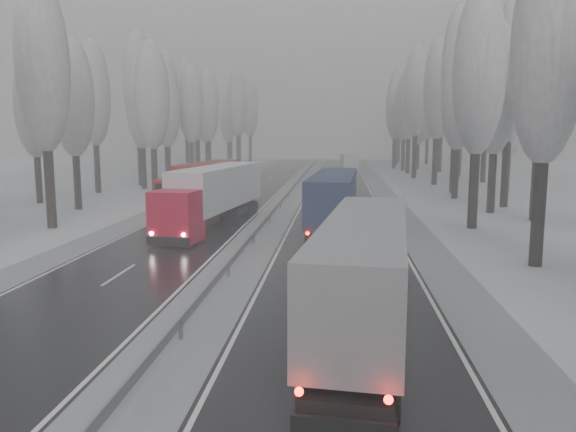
# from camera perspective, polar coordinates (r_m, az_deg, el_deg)

# --- Properties ---
(ground) EXTENTS (260.00, 260.00, 0.00)m
(ground) POSITION_cam_1_polar(r_m,az_deg,el_deg) (15.49, -15.03, -17.36)
(ground) COLOR silver
(ground) RESTS_ON ground
(carriageway_right) EXTENTS (7.50, 200.00, 0.03)m
(carriageway_right) POSITION_cam_1_polar(r_m,az_deg,el_deg) (43.57, 5.32, -0.39)
(carriageway_right) COLOR black
(carriageway_right) RESTS_ON ground
(carriageway_left) EXTENTS (7.50, 200.00, 0.03)m
(carriageway_left) POSITION_cam_1_polar(r_m,az_deg,el_deg) (44.76, -8.24, -0.21)
(carriageway_left) COLOR black
(carriageway_left) RESTS_ON ground
(median_slush) EXTENTS (3.00, 200.00, 0.04)m
(median_slush) POSITION_cam_1_polar(r_m,az_deg,el_deg) (43.85, -1.55, -0.29)
(median_slush) COLOR #93969A
(median_slush) RESTS_ON ground
(shoulder_right) EXTENTS (2.40, 200.00, 0.04)m
(shoulder_right) POSITION_cam_1_polar(r_m,az_deg,el_deg) (43.88, 11.80, -0.46)
(shoulder_right) COLOR #93969A
(shoulder_right) RESTS_ON ground
(shoulder_left) EXTENTS (2.40, 200.00, 0.04)m
(shoulder_left) POSITION_cam_1_polar(r_m,az_deg,el_deg) (46.14, -14.24, -0.11)
(shoulder_left) COLOR #93969A
(shoulder_left) RESTS_ON ground
(median_guardrail) EXTENTS (0.12, 200.00, 0.76)m
(median_guardrail) POSITION_cam_1_polar(r_m,az_deg,el_deg) (43.76, -1.56, 0.45)
(median_guardrail) COLOR slate
(median_guardrail) RESTS_ON ground
(tree_16) EXTENTS (3.60, 3.60, 16.53)m
(tree_16) POSITION_cam_1_polar(r_m,az_deg,el_deg) (30.69, 25.01, 15.16)
(tree_16) COLOR black
(tree_16) RESTS_ON ground
(tree_18) EXTENTS (3.60, 3.60, 16.58)m
(tree_18) POSITION_cam_1_polar(r_m,az_deg,el_deg) (41.40, 18.85, 13.58)
(tree_18) COLOR black
(tree_18) RESTS_ON ground
(tree_19) EXTENTS (3.60, 3.60, 14.57)m
(tree_19) POSITION_cam_1_polar(r_m,az_deg,el_deg) (46.66, 24.30, 11.08)
(tree_19) COLOR black
(tree_19) RESTS_ON ground
(tree_20) EXTENTS (3.60, 3.60, 15.71)m
(tree_20) POSITION_cam_1_polar(r_m,az_deg,el_deg) (50.04, 20.43, 11.89)
(tree_20) COLOR black
(tree_20) RESTS_ON ground
(tree_21) EXTENTS (3.60, 3.60, 18.62)m
(tree_21) POSITION_cam_1_polar(r_m,az_deg,el_deg) (54.63, 21.72, 13.45)
(tree_21) COLOR black
(tree_21) RESTS_ON ground
(tree_22) EXTENTS (3.60, 3.60, 15.86)m
(tree_22) POSITION_cam_1_polar(r_m,az_deg,el_deg) (59.98, 16.96, 11.48)
(tree_22) COLOR black
(tree_22) RESTS_ON ground
(tree_23) EXTENTS (3.60, 3.60, 13.55)m
(tree_23) POSITION_cam_1_polar(r_m,az_deg,el_deg) (65.31, 21.66, 9.68)
(tree_23) COLOR black
(tree_23) RESTS_ON ground
(tree_24) EXTENTS (3.60, 3.60, 20.49)m
(tree_24) POSITION_cam_1_polar(r_m,az_deg,el_deg) (65.69, 16.85, 13.77)
(tree_24) COLOR black
(tree_24) RESTS_ON ground
(tree_25) EXTENTS (3.60, 3.60, 19.44)m
(tree_25) POSITION_cam_1_polar(r_m,az_deg,el_deg) (71.14, 21.75, 12.56)
(tree_25) COLOR black
(tree_25) RESTS_ON ground
(tree_26) EXTENTS (3.60, 3.60, 18.78)m
(tree_26) POSITION_cam_1_polar(r_m,az_deg,el_deg) (75.58, 14.96, 12.27)
(tree_26) COLOR black
(tree_26) RESTS_ON ground
(tree_27) EXTENTS (3.60, 3.60, 17.62)m
(tree_27) POSITION_cam_1_polar(r_m,az_deg,el_deg) (80.91, 19.54, 11.28)
(tree_27) COLOR black
(tree_27) RESTS_ON ground
(tree_28) EXTENTS (3.60, 3.60, 19.62)m
(tree_28) POSITION_cam_1_polar(r_m,az_deg,el_deg) (85.97, 12.92, 12.20)
(tree_28) COLOR black
(tree_28) RESTS_ON ground
(tree_29) EXTENTS (3.60, 3.60, 18.11)m
(tree_29) POSITION_cam_1_polar(r_m,az_deg,el_deg) (91.09, 17.24, 11.20)
(tree_29) COLOR black
(tree_29) RESTS_ON ground
(tree_30) EXTENTS (3.60, 3.60, 17.86)m
(tree_30) POSITION_cam_1_polar(r_m,az_deg,el_deg) (95.59, 12.23, 11.15)
(tree_30) COLOR black
(tree_30) RESTS_ON ground
(tree_31) EXTENTS (3.60, 3.60, 18.58)m
(tree_31) POSITION_cam_1_polar(r_m,az_deg,el_deg) (100.43, 15.37, 11.16)
(tree_31) COLOR black
(tree_31) RESTS_ON ground
(tree_32) EXTENTS (3.60, 3.60, 17.33)m
(tree_32) POSITION_cam_1_polar(r_m,az_deg,el_deg) (103.03, 11.74, 10.76)
(tree_32) COLOR black
(tree_32) RESTS_ON ground
(tree_33) EXTENTS (3.60, 3.60, 14.33)m
(tree_33) POSITION_cam_1_polar(r_m,az_deg,el_deg) (107.32, 13.15, 9.59)
(tree_33) COLOR black
(tree_33) RESTS_ON ground
(tree_34) EXTENTS (3.60, 3.60, 17.63)m
(tree_34) POSITION_cam_1_polar(r_m,az_deg,el_deg) (110.00, 10.84, 10.73)
(tree_34) COLOR black
(tree_34) RESTS_ON ground
(tree_35) EXTENTS (3.60, 3.60, 18.25)m
(tree_35) POSITION_cam_1_polar(r_m,az_deg,el_deg) (115.23, 15.29, 10.67)
(tree_35) COLOR black
(tree_35) RESTS_ON ground
(tree_36) EXTENTS (3.60, 3.60, 20.23)m
(tree_36) POSITION_cam_1_polar(r_m,az_deg,el_deg) (119.99, 11.03, 11.31)
(tree_36) COLOR black
(tree_36) RESTS_ON ground
(tree_37) EXTENTS (3.60, 3.60, 16.37)m
(tree_37) POSITION_cam_1_polar(r_m,az_deg,el_deg) (124.74, 14.04, 9.97)
(tree_37) COLOR black
(tree_37) RESTS_ON ground
(tree_38) EXTENTS (3.60, 3.60, 17.97)m
(tree_38) POSITION_cam_1_polar(r_m,az_deg,el_deg) (130.60, 11.28, 10.42)
(tree_38) COLOR black
(tree_38) RESTS_ON ground
(tree_39) EXTENTS (3.60, 3.60, 16.19)m
(tree_39) POSITION_cam_1_polar(r_m,az_deg,el_deg) (134.86, 12.29, 9.84)
(tree_39) COLOR black
(tree_39) RESTS_ON ground
(tree_58) EXTENTS (3.60, 3.60, 17.21)m
(tree_58) POSITION_cam_1_polar(r_m,az_deg,el_deg) (42.90, -23.67, 13.67)
(tree_58) COLOR black
(tree_58) RESTS_ON ground
(tree_60) EXTENTS (3.60, 3.60, 14.84)m
(tree_60) POSITION_cam_1_polar(r_m,az_deg,el_deg) (52.53, -21.02, 11.07)
(tree_60) COLOR black
(tree_60) RESTS_ON ground
(tree_61) EXTENTS (3.60, 3.60, 13.95)m
(tree_61) POSITION_cam_1_polar(r_m,az_deg,el_deg) (58.71, -24.41, 9.98)
(tree_61) COLOR black
(tree_61) RESTS_ON ground
(tree_62) EXTENTS (3.60, 3.60, 16.04)m
(tree_62) POSITION_cam_1_polar(r_m,az_deg,el_deg) (59.98, -13.66, 11.72)
(tree_62) COLOR black
(tree_62) RESTS_ON ground
(tree_63) EXTENTS (3.60, 3.60, 16.88)m
(tree_63) POSITION_cam_1_polar(r_m,az_deg,el_deg) (66.59, -19.14, 11.61)
(tree_63) COLOR black
(tree_63) RESTS_ON ground
(tree_64) EXTENTS (3.60, 3.60, 15.42)m
(tree_64) POSITION_cam_1_polar(r_m,az_deg,el_deg) (69.84, -14.67, 10.86)
(tree_64) COLOR black
(tree_64) RESTS_ON ground
(tree_65) EXTENTS (3.60, 3.60, 19.48)m
(tree_65) POSITION_cam_1_polar(r_m,az_deg,el_deg) (74.37, -15.02, 12.68)
(tree_65) COLOR black
(tree_65) RESTS_ON ground
(tree_66) EXTENTS (3.60, 3.60, 15.23)m
(tree_66) POSITION_cam_1_polar(r_m,az_deg,el_deg) (78.95, -12.21, 10.54)
(tree_66) COLOR black
(tree_66) RESTS_ON ground
(tree_67) EXTENTS (3.60, 3.60, 17.09)m
(tree_67) POSITION_cam_1_polar(r_m,az_deg,el_deg) (83.23, -12.34, 11.24)
(tree_67) COLOR black
(tree_67) RESTS_ON ground
(tree_68) EXTENTS (3.60, 3.60, 16.65)m
(tree_68) POSITION_cam_1_polar(r_m,az_deg,el_deg) (85.06, -9.83, 11.05)
(tree_68) COLOR black
(tree_68) RESTS_ON ground
(tree_69) EXTENTS (3.60, 3.60, 19.35)m
(tree_69) POSITION_cam_1_polar(r_m,az_deg,el_deg) (90.32, -12.23, 11.92)
(tree_69) COLOR black
(tree_69) RESTS_ON ground
(tree_70) EXTENTS (3.60, 3.60, 17.09)m
(tree_70) POSITION_cam_1_polar(r_m,az_deg,el_deg) (94.78, -8.10, 10.98)
(tree_70) COLOR black
(tree_70) RESTS_ON ground
(tree_71) EXTENTS (3.60, 3.60, 19.61)m
(tree_71) POSITION_cam_1_polar(r_m,az_deg,el_deg) (99.90, -10.30, 11.71)
(tree_71) COLOR black
(tree_71) RESTS_ON ground
(tree_72) EXTENTS (3.60, 3.60, 15.11)m
(tree_72) POSITION_cam_1_polar(r_m,az_deg,el_deg) (104.42, -8.32, 10.04)
(tree_72) COLOR black
(tree_72) RESTS_ON ground
(tree_73) EXTENTS (3.60, 3.60, 17.22)m
(tree_73) POSITION_cam_1_polar(r_m,az_deg,el_deg) (109.04, -9.35, 10.65)
(tree_73) COLOR black
(tree_73) RESTS_ON ground
(tree_74) EXTENTS (3.60, 3.60, 19.68)m
(tree_74) POSITION_cam_1_polar(r_m,az_deg,el_deg) (114.32, -5.16, 11.40)
(tree_74) COLOR black
(tree_74) RESTS_ON ground
(tree_75) EXTENTS (3.60, 3.60, 18.60)m
(tree_75) POSITION_cam_1_polar(r_m,az_deg,el_deg) (120.11, -9.18, 10.86)
(tree_75) COLOR black
(tree_75) RESTS_ON ground
(tree_76) EXTENTS (3.60, 3.60, 18.55)m
(tree_76) POSITION_cam_1_polar(r_m,az_deg,el_deg) (123.37, -3.90, 10.86)
(tree_76) COLOR black
(tree_76) RESTS_ON ground
(tree_77) EXTENTS (3.60, 3.60, 14.32)m
(tree_77) POSITION_cam_1_polar(r_m,az_deg,el_deg) (128.20, -6.12, 9.54)
(tree_77) COLOR black
(tree_77) RESTS_ON ground
(tree_78) EXTENTS (3.60, 3.60, 19.55)m
(tree_78) POSITION_cam_1_polar(r_m,az_deg,el_deg) (130.47, -5.00, 11.00)
(tree_78) COLOR black
(tree_78) RESTS_ON ground
(tree_79) EXTENTS (3.60, 3.60, 17.07)m
(tree_79) POSITION_cam_1_polar(r_m,az_deg,el_deg) (134.84, -5.87, 10.23)
(tree_79) COLOR black
(tree_79) RESTS_ON ground
(truck_grey_tarp) EXTENTS (4.09, 15.63, 3.98)m
(truck_grey_tarp) POSITION_cam_1_polar(r_m,az_deg,el_deg) (19.14, 7.98, -4.77)
(truck_grey_tarp) COLOR #4C4D51
(truck_grey_tarp) RESTS_ON ground
(truck_blue_box) EXTENTS (3.43, 16.00, 4.07)m
(truck_blue_box) POSITION_cam_1_polar(r_m,az_deg,el_deg) (37.45, 4.78, 1.82)
(truck_blue_box) COLOR #1A2142
(truck_blue_box) RESTS_ON ground
(truck_cream_box) EXTENTS (3.41, 14.55, 3.70)m
(truck_cream_box) POSITION_cam_1_polar(r_m,az_deg,el_deg) (38.43, 4.78, 1.67)
(truck_cream_box) COLOR #9E978C
(truck_cream_box) RESTS_ON ground
(box_truck_distant) EXTENTS (3.19, 8.47, 3.10)m
(box_truck_distant) POSITION_cam_1_polar(r_m,az_deg,el_deg) (101.29, 6.22, 5.50)
(box_truck_distant) COLOR silver
(box_truck_distant) RESTS_ON ground
(truck_red_white) EXTENTS (4.63, 16.83, 4.28)m
(truck_red_white) POSITION_cam_1_polar(r_m,az_deg,el_deg) (40.30, -7.52, 2.42)
(truck_red_white) COLOR #B50A24
(truck_red_white) RESTS_ON ground
(truck_red_red) EXTENTS (4.36, 15.45, 3.93)m
(truck_red_red) POSITION_cam_1_polar(r_m,az_deg,el_deg) (52.39, -8.51, 3.55)
(truck_red_red) COLOR #B80A11
(truck_red_red) RESTS_ON ground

